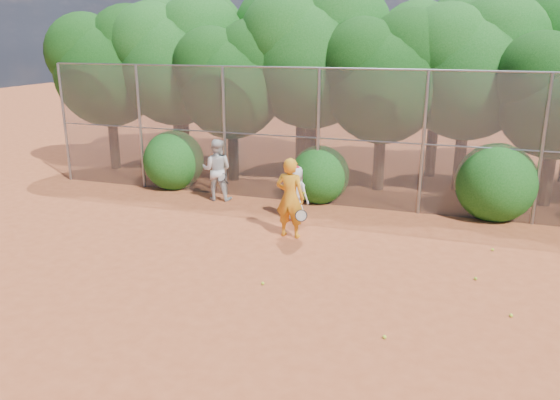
% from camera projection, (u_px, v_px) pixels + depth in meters
% --- Properties ---
extents(ground, '(80.00, 80.00, 0.00)m').
position_uv_depth(ground, '(288.00, 292.00, 10.81)').
color(ground, '#A84A26').
rests_on(ground, ground).
extents(fence_back, '(20.05, 0.09, 4.03)m').
position_uv_depth(fence_back, '(348.00, 138.00, 15.70)').
color(fence_back, gray).
rests_on(fence_back, ground).
extents(tree_0, '(4.38, 3.81, 6.00)m').
position_uv_depth(tree_0, '(109.00, 63.00, 19.85)').
color(tree_0, black).
rests_on(tree_0, ground).
extents(tree_1, '(4.64, 4.03, 6.35)m').
position_uv_depth(tree_1, '(176.00, 57.00, 19.48)').
color(tree_1, black).
rests_on(tree_1, ground).
extents(tree_2, '(3.99, 3.47, 5.47)m').
position_uv_depth(tree_2, '(233.00, 76.00, 18.24)').
color(tree_2, black).
rests_on(tree_2, ground).
extents(tree_3, '(4.89, 4.26, 6.70)m').
position_uv_depth(tree_3, '(314.00, 51.00, 18.15)').
color(tree_3, black).
rests_on(tree_3, ground).
extents(tree_4, '(4.19, 3.64, 5.73)m').
position_uv_depth(tree_4, '(386.00, 73.00, 17.03)').
color(tree_4, black).
rests_on(tree_4, ground).
extents(tree_5, '(4.51, 3.92, 6.17)m').
position_uv_depth(tree_5, '(471.00, 64.00, 16.91)').
color(tree_5, black).
rests_on(tree_5, ground).
extents(tree_9, '(4.83, 4.20, 6.62)m').
position_uv_depth(tree_9, '(182.00, 50.00, 21.82)').
color(tree_9, black).
rests_on(tree_9, ground).
extents(tree_10, '(5.15, 4.48, 7.06)m').
position_uv_depth(tree_10, '(304.00, 43.00, 20.39)').
color(tree_10, black).
rests_on(tree_10, ground).
extents(tree_11, '(4.64, 4.03, 6.35)m').
position_uv_depth(tree_11, '(441.00, 57.00, 18.63)').
color(tree_11, black).
rests_on(tree_11, ground).
extents(bush_0, '(2.00, 2.00, 2.00)m').
position_uv_depth(bush_0, '(174.00, 158.00, 18.07)').
color(bush_0, '#134E14').
rests_on(bush_0, ground).
extents(bush_1, '(1.80, 1.80, 1.80)m').
position_uv_depth(bush_1, '(320.00, 172.00, 16.57)').
color(bush_1, '#134E14').
rests_on(bush_1, ground).
extents(bush_2, '(2.20, 2.20, 2.20)m').
position_uv_depth(bush_2, '(496.00, 179.00, 14.99)').
color(bush_2, '#134E14').
rests_on(bush_2, ground).
extents(player_yellow, '(0.90, 0.57, 2.03)m').
position_uv_depth(player_yellow, '(290.00, 198.00, 13.53)').
color(player_yellow, orange).
rests_on(player_yellow, ground).
extents(player_teen, '(0.83, 0.64, 1.54)m').
position_uv_depth(player_teen, '(295.00, 193.00, 14.86)').
color(player_teen, silver).
rests_on(player_teen, ground).
extents(player_white, '(1.03, 0.89, 1.90)m').
position_uv_depth(player_white, '(217.00, 170.00, 16.66)').
color(player_white, silver).
rests_on(player_white, ground).
extents(ball_0, '(0.07, 0.07, 0.07)m').
position_uv_depth(ball_0, '(476.00, 279.00, 11.33)').
color(ball_0, '#B1D526').
rests_on(ball_0, ground).
extents(ball_1, '(0.07, 0.07, 0.07)m').
position_uv_depth(ball_1, '(384.00, 337.00, 9.13)').
color(ball_1, '#B1D526').
rests_on(ball_1, ground).
extents(ball_2, '(0.07, 0.07, 0.07)m').
position_uv_depth(ball_2, '(511.00, 315.00, 9.84)').
color(ball_2, '#B1D526').
rests_on(ball_2, ground).
extents(ball_3, '(0.07, 0.07, 0.07)m').
position_uv_depth(ball_3, '(263.00, 283.00, 11.11)').
color(ball_3, '#B1D526').
rests_on(ball_3, ground).
extents(ball_4, '(0.07, 0.07, 0.07)m').
position_uv_depth(ball_4, '(493.00, 250.00, 12.87)').
color(ball_4, '#B1D526').
rests_on(ball_4, ground).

